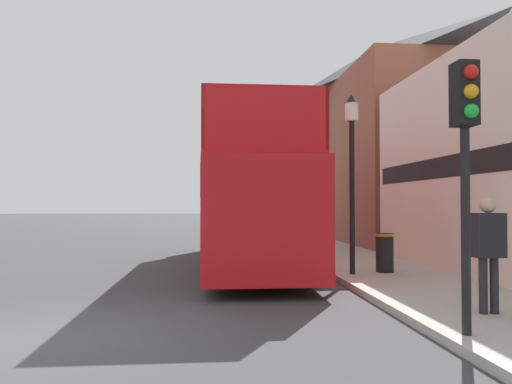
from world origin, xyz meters
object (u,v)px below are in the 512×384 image
object	(u,v)px
parked_car_ahead_of_bus	(251,229)
lamp_post_second	(293,159)
lamp_post_third	(271,182)
pedestrian_nearest	(488,244)
litter_bin	(385,251)
tour_bus	(247,204)
lamp_post_nearest	(352,149)
traffic_signal	(466,134)

from	to	relation	value
parked_car_ahead_of_bus	lamp_post_second	distance (m)	4.25
lamp_post_second	lamp_post_third	size ratio (longest dim) A/B	1.21
pedestrian_nearest	lamp_post_third	xyz separation A→B (m)	(-0.75, 21.40, 1.93)
litter_bin	lamp_post_third	bearing A→B (deg)	92.81
lamp_post_third	parked_car_ahead_of_bus	bearing A→B (deg)	-105.86
tour_bus	pedestrian_nearest	size ratio (longest dim) A/B	6.05
tour_bus	parked_car_ahead_of_bus	bearing A→B (deg)	84.80
lamp_post_third	lamp_post_nearest	bearing A→B (deg)	-90.34
lamp_post_nearest	lamp_post_second	world-z (taller)	lamp_post_second
tour_bus	lamp_post_nearest	world-z (taller)	lamp_post_nearest
lamp_post_nearest	lamp_post_third	size ratio (longest dim) A/B	1.02
pedestrian_nearest	litter_bin	distance (m)	4.83
traffic_signal	tour_bus	bearing A→B (deg)	104.28
parked_car_ahead_of_bus	traffic_signal	size ratio (longest dim) A/B	1.19
parked_car_ahead_of_bus	pedestrian_nearest	world-z (taller)	pedestrian_nearest
pedestrian_nearest	lamp_post_second	distance (m)	13.23
litter_bin	tour_bus	bearing A→B (deg)	140.47
pedestrian_nearest	tour_bus	bearing A→B (deg)	113.16
tour_bus	lamp_post_second	size ratio (longest dim) A/B	2.09
lamp_post_second	litter_bin	bearing A→B (deg)	-83.36
traffic_signal	lamp_post_third	size ratio (longest dim) A/B	0.83
traffic_signal	litter_bin	xyz separation A→B (m)	(1.06, 5.99, -2.12)
traffic_signal	lamp_post_second	xyz separation A→B (m)	(0.11, 14.15, 0.94)
lamp_post_nearest	litter_bin	world-z (taller)	lamp_post_nearest
traffic_signal	lamp_post_nearest	xyz separation A→B (m)	(0.14, 5.71, 0.44)
lamp_post_nearest	traffic_signal	bearing A→B (deg)	-91.44
traffic_signal	lamp_post_nearest	world-z (taller)	lamp_post_nearest
litter_bin	pedestrian_nearest	bearing A→B (deg)	-90.75
parked_car_ahead_of_bus	lamp_post_nearest	xyz separation A→B (m)	(1.57, -10.99, 2.53)
tour_bus	litter_bin	size ratio (longest dim) A/B	11.26
tour_bus	lamp_post_second	bearing A→B (deg)	67.40
lamp_post_second	litter_bin	world-z (taller)	lamp_post_second
lamp_post_third	litter_bin	distance (m)	16.82
lamp_post_nearest	parked_car_ahead_of_bus	bearing A→B (deg)	98.15
lamp_post_nearest	litter_bin	bearing A→B (deg)	16.73
lamp_post_nearest	litter_bin	size ratio (longest dim) A/B	4.55
parked_car_ahead_of_bus	litter_bin	xyz separation A→B (m)	(2.49, -10.72, -0.03)
pedestrian_nearest	lamp_post_second	xyz separation A→B (m)	(-0.89, 12.96, 2.48)
lamp_post_nearest	lamp_post_third	world-z (taller)	lamp_post_nearest
tour_bus	traffic_signal	bearing A→B (deg)	-75.37
lamp_post_second	lamp_post_third	xyz separation A→B (m)	(0.14, 8.44, -0.55)
traffic_signal	litter_bin	world-z (taller)	traffic_signal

